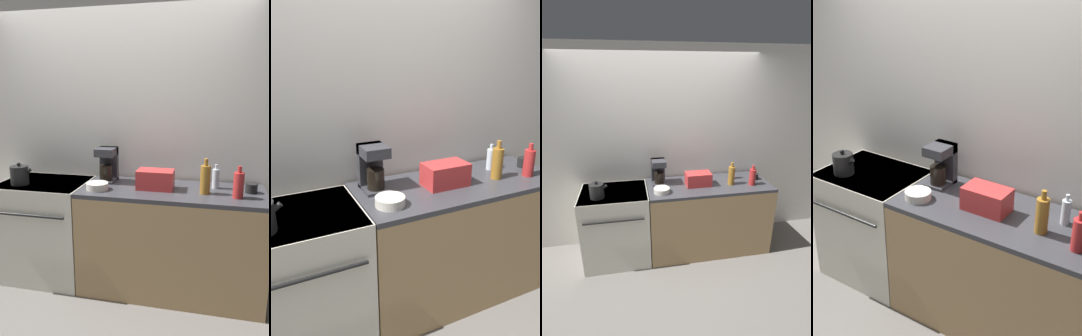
% 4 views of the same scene
% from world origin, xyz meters
% --- Properties ---
extents(ground_plane, '(12.00, 12.00, 0.00)m').
position_xyz_m(ground_plane, '(0.00, 0.00, 0.00)').
color(ground_plane, slate).
extents(wall_back, '(8.00, 0.05, 2.60)m').
position_xyz_m(wall_back, '(0.00, 0.71, 1.30)').
color(wall_back, silver).
rests_on(wall_back, ground_plane).
extents(stove, '(0.79, 0.67, 0.93)m').
position_xyz_m(stove, '(-0.63, 0.32, 0.48)').
color(stove, silver).
rests_on(stove, ground_plane).
extents(counter_block, '(1.55, 0.66, 0.93)m').
position_xyz_m(counter_block, '(0.55, 0.33, 0.46)').
color(counter_block, tan).
rests_on(counter_block, ground_plane).
extents(kettle, '(0.20, 0.16, 0.20)m').
position_xyz_m(kettle, '(-0.80, 0.19, 1.01)').
color(kettle, black).
rests_on(kettle, stove).
extents(toaster, '(0.31, 0.19, 0.16)m').
position_xyz_m(toaster, '(0.41, 0.32, 1.01)').
color(toaster, red).
rests_on(toaster, counter_block).
extents(coffee_maker, '(0.17, 0.22, 0.31)m').
position_xyz_m(coffee_maker, '(-0.07, 0.48, 1.09)').
color(coffee_maker, '#333338').
rests_on(coffee_maker, counter_block).
extents(bottle_red, '(0.08, 0.08, 0.25)m').
position_xyz_m(bottle_red, '(1.08, 0.21, 1.04)').
color(bottle_red, '#B72828').
rests_on(bottle_red, counter_block).
extents(bottle_amber, '(0.08, 0.08, 0.29)m').
position_xyz_m(bottle_amber, '(0.83, 0.27, 1.05)').
color(bottle_amber, '#9E6B23').
rests_on(bottle_amber, counter_block).
extents(bottle_clear, '(0.06, 0.06, 0.21)m').
position_xyz_m(bottle_clear, '(0.91, 0.44, 1.02)').
color(bottle_clear, silver).
rests_on(bottle_clear, counter_block).
extents(bowl, '(0.19, 0.19, 0.06)m').
position_xyz_m(bowl, '(-0.07, 0.19, 0.96)').
color(bowl, beige).
rests_on(bowl, counter_block).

